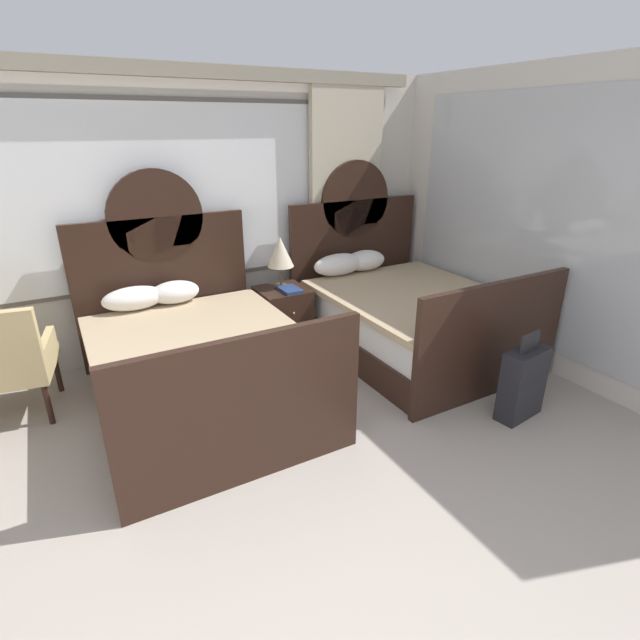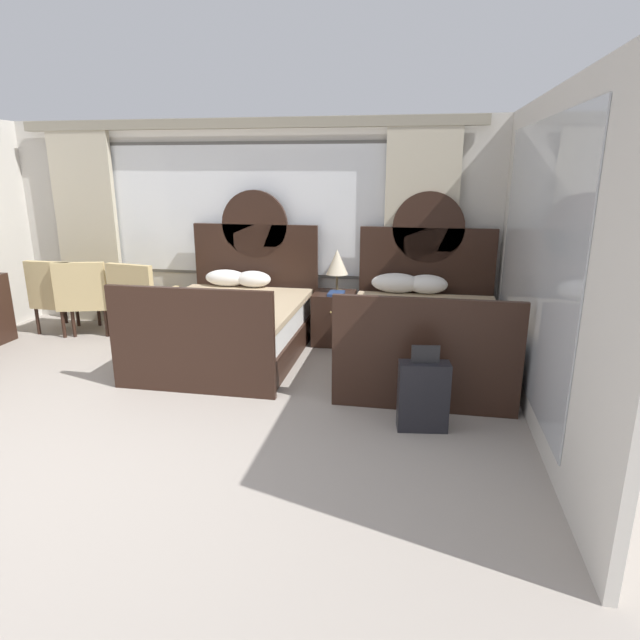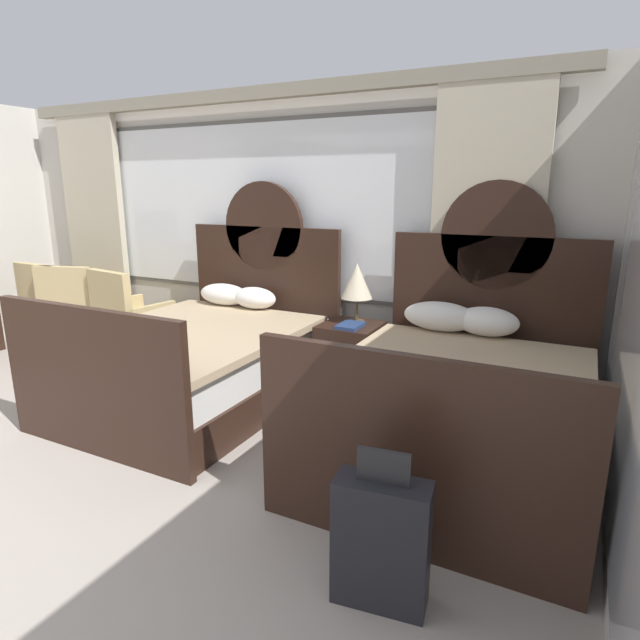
{
  "view_description": "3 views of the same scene",
  "coord_description": "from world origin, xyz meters",
  "px_view_note": "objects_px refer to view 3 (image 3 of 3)",
  "views": [
    {
      "loc": [
        -0.69,
        -0.96,
        2.19
      ],
      "look_at": [
        1.13,
        2.28,
        0.67
      ],
      "focal_mm": 27.0,
      "sensor_mm": 36.0,
      "label": 1
    },
    {
      "loc": [
        2.23,
        -2.97,
        2.09
      ],
      "look_at": [
        1.27,
        2.18,
        0.6
      ],
      "focal_mm": 29.98,
      "sensor_mm": 36.0,
      "label": 2
    },
    {
      "loc": [
        2.96,
        -0.69,
        1.77
      ],
      "look_at": [
        1.36,
        2.46,
        0.87
      ],
      "focal_mm": 29.21,
      "sensor_mm": 36.0,
      "label": 3
    }
  ],
  "objects_px": {
    "armchair_by_window_right": "(55,302)",
    "nightstand_between_beds": "(350,359)",
    "suitcase_on_floor": "(381,542)",
    "bed_near_window": "(202,356)",
    "book_on_nightstand": "(350,326)",
    "armchair_by_window_centre": "(77,305)",
    "bed_near_mirror": "(458,402)",
    "armchair_by_window_left": "(128,312)",
    "table_lamp_on_nightstand": "(357,282)"
  },
  "relations": [
    {
      "from": "armchair_by_window_right",
      "to": "nightstand_between_beds",
      "type": "bearing_deg",
      "value": 3.04
    },
    {
      "from": "suitcase_on_floor",
      "to": "bed_near_window",
      "type": "bearing_deg",
      "value": 145.99
    },
    {
      "from": "book_on_nightstand",
      "to": "armchair_by_window_centre",
      "type": "xyz_separation_m",
      "value": [
        -3.26,
        -0.09,
        -0.14
      ]
    },
    {
      "from": "bed_near_mirror",
      "to": "armchair_by_window_right",
      "type": "bearing_deg",
      "value": 174.27
    },
    {
      "from": "armchair_by_window_centre",
      "to": "suitcase_on_floor",
      "type": "xyz_separation_m",
      "value": [
        4.3,
        -1.94,
        -0.22
      ]
    },
    {
      "from": "armchair_by_window_right",
      "to": "suitcase_on_floor",
      "type": "xyz_separation_m",
      "value": [
        4.65,
        -1.94,
        -0.22
      ]
    },
    {
      "from": "bed_near_window",
      "to": "armchair_by_window_left",
      "type": "xyz_separation_m",
      "value": [
        -1.35,
        0.47,
        0.14
      ]
    },
    {
      "from": "bed_near_window",
      "to": "nightstand_between_beds",
      "type": "bearing_deg",
      "value": 31.37
    },
    {
      "from": "suitcase_on_floor",
      "to": "armchair_by_window_right",
      "type": "bearing_deg",
      "value": 157.41
    },
    {
      "from": "bed_near_mirror",
      "to": "armchair_by_window_left",
      "type": "height_order",
      "value": "bed_near_mirror"
    },
    {
      "from": "bed_near_window",
      "to": "book_on_nightstand",
      "type": "bearing_deg",
      "value": 26.64
    },
    {
      "from": "bed_near_window",
      "to": "armchair_by_window_centre",
      "type": "relative_size",
      "value": 2.25
    },
    {
      "from": "bed_near_window",
      "to": "armchair_by_window_centre",
      "type": "distance_m",
      "value": 2.19
    },
    {
      "from": "armchair_by_window_left",
      "to": "suitcase_on_floor",
      "type": "xyz_separation_m",
      "value": [
        3.52,
        -1.94,
        -0.22
      ]
    },
    {
      "from": "table_lamp_on_nightstand",
      "to": "bed_near_mirror",
      "type": "bearing_deg",
      "value": -34.45
    },
    {
      "from": "book_on_nightstand",
      "to": "armchair_by_window_right",
      "type": "xyz_separation_m",
      "value": [
        -3.61,
        -0.09,
        -0.14
      ]
    },
    {
      "from": "armchair_by_window_left",
      "to": "armchair_by_window_right",
      "type": "relative_size",
      "value": 1.0
    },
    {
      "from": "armchair_by_window_left",
      "to": "armchair_by_window_right",
      "type": "height_order",
      "value": "same"
    },
    {
      "from": "suitcase_on_floor",
      "to": "armchair_by_window_centre",
      "type": "bearing_deg",
      "value": 155.7
    },
    {
      "from": "bed_near_mirror",
      "to": "armchair_by_window_right",
      "type": "height_order",
      "value": "bed_near_mirror"
    },
    {
      "from": "bed_near_mirror",
      "to": "nightstand_between_beds",
      "type": "bearing_deg",
      "value": 148.69
    },
    {
      "from": "table_lamp_on_nightstand",
      "to": "suitcase_on_floor",
      "type": "bearing_deg",
      "value": -64.29
    },
    {
      "from": "armchair_by_window_left",
      "to": "suitcase_on_floor",
      "type": "relative_size",
      "value": 1.33
    },
    {
      "from": "bed_near_mirror",
      "to": "armchair_by_window_centre",
      "type": "distance_m",
      "value": 4.32
    },
    {
      "from": "armchair_by_window_left",
      "to": "armchair_by_window_centre",
      "type": "relative_size",
      "value": 1.0
    },
    {
      "from": "table_lamp_on_nightstand",
      "to": "book_on_nightstand",
      "type": "bearing_deg",
      "value": -84.22
    },
    {
      "from": "nightstand_between_beds",
      "to": "suitcase_on_floor",
      "type": "distance_m",
      "value": 2.39
    },
    {
      "from": "armchair_by_window_centre",
      "to": "bed_near_mirror",
      "type": "bearing_deg",
      "value": -6.25
    },
    {
      "from": "nightstand_between_beds",
      "to": "suitcase_on_floor",
      "type": "xyz_separation_m",
      "value": [
        1.08,
        -2.13,
        -0.02
      ]
    },
    {
      "from": "bed_near_mirror",
      "to": "bed_near_window",
      "type": "bearing_deg",
      "value": -179.81
    },
    {
      "from": "book_on_nightstand",
      "to": "armchair_by_window_centre",
      "type": "bearing_deg",
      "value": -178.44
    },
    {
      "from": "nightstand_between_beds",
      "to": "bed_near_window",
      "type": "bearing_deg",
      "value": -148.63
    },
    {
      "from": "book_on_nightstand",
      "to": "armchair_by_window_left",
      "type": "distance_m",
      "value": 2.49
    },
    {
      "from": "nightstand_between_beds",
      "to": "bed_near_mirror",
      "type": "bearing_deg",
      "value": -31.31
    },
    {
      "from": "nightstand_between_beds",
      "to": "armchair_by_window_right",
      "type": "xyz_separation_m",
      "value": [
        -3.58,
        -0.19,
        0.2
      ]
    },
    {
      "from": "armchair_by_window_left",
      "to": "suitcase_on_floor",
      "type": "bearing_deg",
      "value": -28.83
    },
    {
      "from": "armchair_by_window_centre",
      "to": "suitcase_on_floor",
      "type": "relative_size",
      "value": 1.33
    },
    {
      "from": "bed_near_mirror",
      "to": "nightstand_between_beds",
      "type": "height_order",
      "value": "bed_near_mirror"
    },
    {
      "from": "book_on_nightstand",
      "to": "suitcase_on_floor",
      "type": "xyz_separation_m",
      "value": [
        1.04,
        -2.03,
        -0.35
      ]
    },
    {
      "from": "nightstand_between_beds",
      "to": "armchair_by_window_left",
      "type": "distance_m",
      "value": 2.46
    },
    {
      "from": "nightstand_between_beds",
      "to": "book_on_nightstand",
      "type": "height_order",
      "value": "book_on_nightstand"
    },
    {
      "from": "bed_near_mirror",
      "to": "table_lamp_on_nightstand",
      "type": "bearing_deg",
      "value": 145.55
    },
    {
      "from": "table_lamp_on_nightstand",
      "to": "armchair_by_window_left",
      "type": "xyz_separation_m",
      "value": [
        -2.46,
        -0.26,
        -0.48
      ]
    },
    {
      "from": "nightstand_between_beds",
      "to": "armchair_by_window_right",
      "type": "relative_size",
      "value": 0.66
    },
    {
      "from": "bed_near_window",
      "to": "bed_near_mirror",
      "type": "xyz_separation_m",
      "value": [
        2.17,
        0.01,
        0.0
      ]
    },
    {
      "from": "suitcase_on_floor",
      "to": "book_on_nightstand",
      "type": "bearing_deg",
      "value": 117.14
    },
    {
      "from": "armchair_by_window_centre",
      "to": "armchair_by_window_right",
      "type": "xyz_separation_m",
      "value": [
        -0.36,
        -0.0,
        0.0
      ]
    },
    {
      "from": "bed_near_window",
      "to": "suitcase_on_floor",
      "type": "height_order",
      "value": "bed_near_window"
    },
    {
      "from": "bed_near_mirror",
      "to": "suitcase_on_floor",
      "type": "height_order",
      "value": "bed_near_mirror"
    },
    {
      "from": "nightstand_between_beds",
      "to": "suitcase_on_floor",
      "type": "relative_size",
      "value": 0.87
    }
  ]
}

